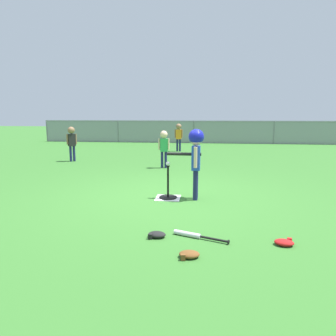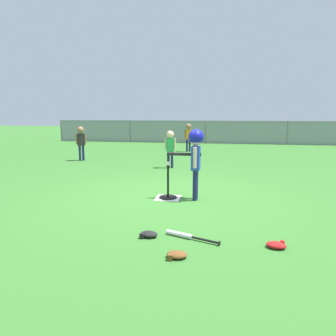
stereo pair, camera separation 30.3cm
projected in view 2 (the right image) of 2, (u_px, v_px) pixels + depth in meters
name	position (u px, v px, depth m)	size (l,w,h in m)	color
ground_plane	(170.00, 197.00, 5.68)	(60.00, 60.00, 0.00)	#336B28
home_plate	(168.00, 198.00, 5.59)	(0.44, 0.44, 0.01)	white
batting_tee	(168.00, 193.00, 5.57)	(0.32, 0.32, 0.59)	black
baseball_on_tee	(168.00, 164.00, 5.48)	(0.07, 0.07, 0.07)	white
batter_child	(196.00, 150.00, 5.34)	(0.65, 0.36, 1.24)	#191E4C
fielder_deep_center	(188.00, 134.00, 12.33)	(0.33, 0.22, 1.11)	#191E4C
fielder_deep_right	(170.00, 144.00, 8.56)	(0.31, 0.21, 1.04)	#191E4C
fielder_deep_left	(81.00, 139.00, 9.91)	(0.26, 0.24, 1.10)	#191E4C
spare_bat_silver	(185.00, 235.00, 3.79)	(0.68, 0.30, 0.06)	silver
glove_by_plate	(149.00, 234.00, 3.82)	(0.23, 0.18, 0.07)	black
glove_near_bats	(177.00, 255.00, 3.26)	(0.23, 0.19, 0.07)	brown
glove_tossed_aside	(276.00, 245.00, 3.50)	(0.24, 0.19, 0.07)	#B21919
outfield_fence	(205.00, 131.00, 15.82)	(16.06, 0.06, 1.15)	slate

